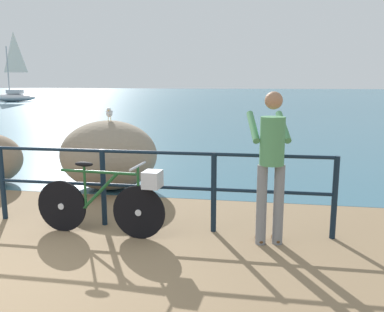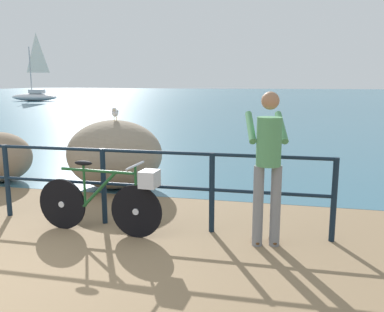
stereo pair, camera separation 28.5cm
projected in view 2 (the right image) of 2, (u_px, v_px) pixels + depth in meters
The scene contains 9 objects.
ground_plane at pixel (228, 116), 22.95m from camera, with size 120.00×120.00×0.10m, color #846B4C.
sea_surface at pixel (259, 96), 50.24m from camera, with size 120.00×90.00×0.01m, color #38667A.
promenade_railing at pixel (54, 174), 5.60m from camera, with size 7.37×0.07×1.02m.
bicycle at pixel (109, 198), 5.08m from camera, with size 1.70×0.48×0.92m.
person_at_railing at pixel (268, 162), 4.65m from camera, with size 0.53×0.67×1.78m.
breakwater_boulder_main at pixel (115, 154), 7.30m from camera, with size 1.71×1.50×1.21m.
breakwater_boulder_left at pixel (0, 157), 7.78m from camera, with size 1.24×1.02×0.94m.
seagull at pixel (115, 112), 7.13m from camera, with size 0.19×0.34×0.23m.
sailboat at pixel (35, 93), 38.14m from camera, with size 4.49×1.63×6.16m.
Camera 2 is at (3.03, -2.87, 1.90)m, focal length 38.46 mm.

